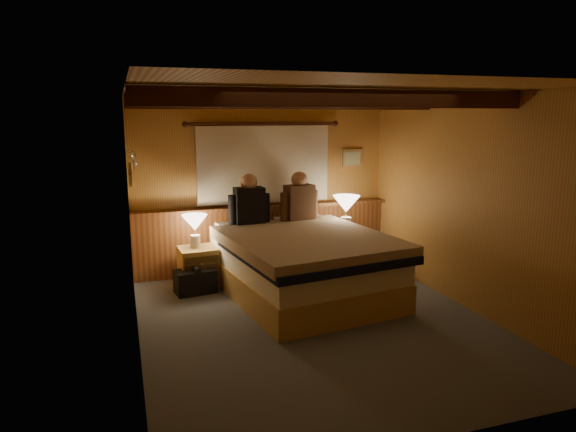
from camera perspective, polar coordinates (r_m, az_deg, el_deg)
name	(u,v)px	position (r m, az deg, el deg)	size (l,w,h in m)	color
floor	(316,323)	(5.56, 3.14, -11.82)	(4.20, 4.20, 0.00)	#4E545C
ceiling	(319,91)	(5.12, 3.43, 13.73)	(4.20, 4.20, 0.00)	#E2B254
wall_back	(263,185)	(7.18, -2.83, 3.41)	(3.60, 3.60, 0.00)	#BF9144
wall_left	(132,224)	(4.86, -16.91, -0.83)	(4.20, 4.20, 0.00)	#BF9144
wall_right	(467,203)	(6.09, 19.27, 1.38)	(4.20, 4.20, 0.00)	#BF9144
wall_front	(438,271)	(3.39, 16.33, -5.91)	(3.60, 3.60, 0.00)	#BF9144
wainscot	(264,236)	(7.25, -2.64, -2.26)	(3.60, 0.23, 0.94)	brown
curtain_window	(264,163)	(7.07, -2.70, 5.91)	(2.18, 0.09, 1.11)	#472611
ceiling_beams	(313,101)	(5.26, 2.81, 12.69)	(3.60, 1.65, 0.16)	#472611
coat_rail	(134,158)	(6.36, -16.78, 6.18)	(0.05, 0.55, 0.24)	white
framed_print	(352,158)	(7.58, 7.14, 6.41)	(0.30, 0.04, 0.25)	tan
bed	(303,264)	(6.22, 1.70, -5.31)	(2.02, 2.49, 0.78)	tan
nightstand_left	(198,267)	(6.68, -9.94, -5.63)	(0.49, 0.45, 0.51)	tan
nightstand_right	(346,252)	(7.18, 6.47, -3.94)	(0.61, 0.56, 0.61)	tan
lamp_left	(195,225)	(6.57, -10.32, -0.95)	(0.32, 0.32, 0.42)	white
lamp_right	(346,206)	(7.04, 6.48, 1.11)	(0.37, 0.37, 0.48)	white
person_left	(249,203)	(6.69, -4.34, 1.45)	(0.56, 0.24, 0.68)	black
person_right	(299,200)	(6.92, 1.26, 1.80)	(0.56, 0.28, 0.68)	#472D1C
duffel_bag	(195,281)	(6.49, -10.27, -7.10)	(0.52, 0.36, 0.35)	black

